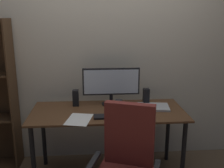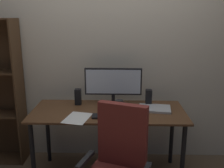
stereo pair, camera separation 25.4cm
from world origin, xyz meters
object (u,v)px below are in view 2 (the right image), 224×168
(keyboard, at_px, (107,116))
(laptop, at_px, (155,108))
(desk, at_px, (108,119))
(coffee_mug, at_px, (119,105))
(monitor, at_px, (113,84))
(mouse, at_px, (130,116))
(speaker_left, at_px, (78,97))
(speaker_right, at_px, (149,97))

(keyboard, relative_size, laptop, 0.91)
(desk, xyz_separation_m, laptop, (0.47, 0.04, 0.10))
(keyboard, bearing_deg, desk, 88.52)
(coffee_mug, bearing_deg, monitor, 112.41)
(desk, relative_size, keyboard, 5.32)
(monitor, xyz_separation_m, mouse, (0.17, -0.36, -0.22))
(mouse, bearing_deg, speaker_left, 135.55)
(monitor, height_order, laptop, monitor)
(speaker_left, xyz_separation_m, speaker_right, (0.75, 0.00, 0.00))
(monitor, height_order, coffee_mug, monitor)
(monitor, distance_m, speaker_right, 0.40)
(mouse, bearing_deg, desk, 128.84)
(mouse, distance_m, speaker_left, 0.65)
(speaker_right, bearing_deg, mouse, -120.63)
(speaker_right, bearing_deg, laptop, -70.12)
(keyboard, height_order, speaker_right, speaker_right)
(mouse, bearing_deg, keyboard, 169.10)
(keyboard, bearing_deg, speaker_left, 132.14)
(desk, height_order, keyboard, keyboard)
(desk, height_order, speaker_left, speaker_left)
(desk, distance_m, keyboard, 0.20)
(coffee_mug, bearing_deg, keyboard, -119.76)
(mouse, height_order, coffee_mug, coffee_mug)
(coffee_mug, relative_size, speaker_left, 0.61)
(keyboard, xyz_separation_m, coffee_mug, (0.12, 0.20, 0.04))
(monitor, relative_size, laptop, 1.88)
(desk, xyz_separation_m, mouse, (0.21, -0.18, 0.11))
(monitor, relative_size, speaker_left, 3.54)
(laptop, bearing_deg, coffee_mug, -169.22)
(monitor, xyz_separation_m, coffee_mug, (0.07, -0.16, -0.18))
(desk, relative_size, monitor, 2.56)
(desk, height_order, coffee_mug, coffee_mug)
(desk, distance_m, monitor, 0.37)
(mouse, distance_m, laptop, 0.34)
(keyboard, bearing_deg, speaker_right, 39.50)
(desk, distance_m, coffee_mug, 0.18)
(desk, xyz_separation_m, keyboard, (-0.00, -0.18, 0.10))
(speaker_right, bearing_deg, monitor, 178.80)
(keyboard, bearing_deg, monitor, 81.98)
(laptop, bearing_deg, speaker_right, 117.55)
(mouse, relative_size, coffee_mug, 0.93)
(keyboard, distance_m, mouse, 0.21)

